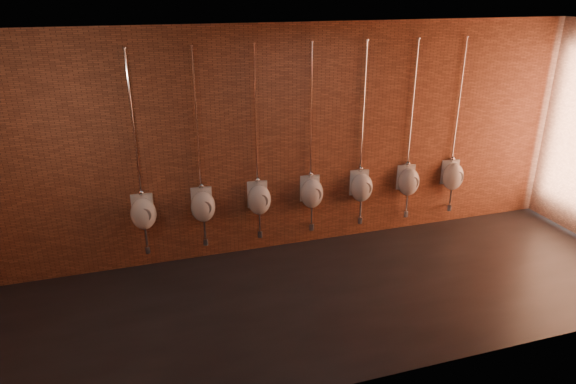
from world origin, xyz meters
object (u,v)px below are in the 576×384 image
object	(u,v)px
urinal_5	(408,180)
urinal_1	(203,205)
urinal_0	(143,212)
urinal_3	(312,192)
urinal_2	(259,198)
urinal_4	(361,186)
urinal_6	(453,175)

from	to	relation	value
urinal_5	urinal_1	bearing A→B (deg)	180.00
urinal_0	urinal_3	size ratio (longest dim) A/B	1.00
urinal_2	urinal_4	size ratio (longest dim) A/B	1.00
urinal_5	urinal_6	size ratio (longest dim) A/B	1.00
urinal_1	urinal_5	distance (m)	3.16
urinal_2	urinal_3	distance (m)	0.79
urinal_1	urinal_3	distance (m)	1.58
urinal_4	urinal_3	bearing A→B (deg)	180.00
urinal_3	urinal_4	world-z (taller)	same
urinal_1	urinal_5	world-z (taller)	same
urinal_5	urinal_3	bearing A→B (deg)	180.00
urinal_1	urinal_6	world-z (taller)	same
urinal_0	urinal_6	distance (m)	4.74
urinal_4	urinal_5	world-z (taller)	same
urinal_3	urinal_5	world-z (taller)	same
urinal_2	urinal_3	xyz separation A→B (m)	(0.79, 0.00, 0.00)
urinal_0	urinal_2	size ratio (longest dim) A/B	1.00
urinal_1	urinal_3	size ratio (longest dim) A/B	1.00
urinal_0	urinal_3	xyz separation A→B (m)	(2.37, 0.00, 0.00)
urinal_2	urinal_4	distance (m)	1.58
urinal_5	urinal_6	world-z (taller)	same
urinal_1	urinal_5	xyz separation A→B (m)	(3.16, 0.00, 0.00)
urinal_4	urinal_5	xyz separation A→B (m)	(0.79, 0.00, 0.00)
urinal_1	urinal_3	world-z (taller)	same
urinal_2	urinal_5	distance (m)	2.37
urinal_0	urinal_4	distance (m)	3.16
urinal_1	urinal_3	xyz separation A→B (m)	(1.58, 0.00, 0.00)
urinal_2	urinal_5	world-z (taller)	same
urinal_1	urinal_4	xyz separation A→B (m)	(2.37, 0.00, 0.00)
urinal_2	urinal_6	size ratio (longest dim) A/B	1.00
urinal_3	urinal_5	bearing A→B (deg)	0.00
urinal_4	urinal_5	bearing A→B (deg)	0.00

